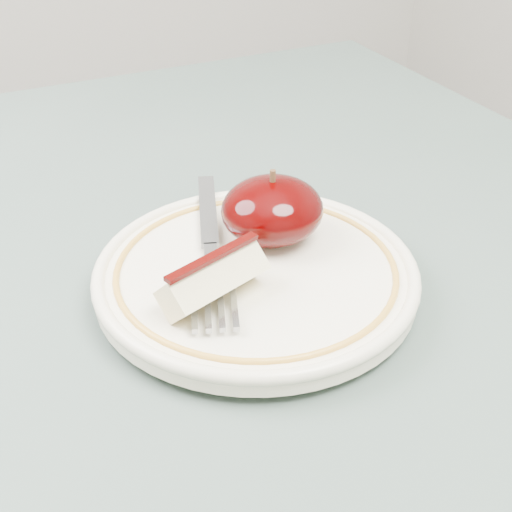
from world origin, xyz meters
name	(u,v)px	position (x,y,z in m)	size (l,w,h in m)	color
table	(130,437)	(0.00, 0.00, 0.66)	(0.90, 0.90, 0.75)	brown
plate	(256,274)	(0.10, 0.00, 0.76)	(0.21, 0.21, 0.02)	#EDE5C7
apple_half	(272,210)	(0.12, 0.03, 0.79)	(0.07, 0.07, 0.05)	black
apple_wedge	(214,279)	(0.06, -0.01, 0.78)	(0.07, 0.05, 0.03)	#FAEFB8
fork	(210,247)	(0.08, 0.03, 0.77)	(0.08, 0.18, 0.00)	gray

